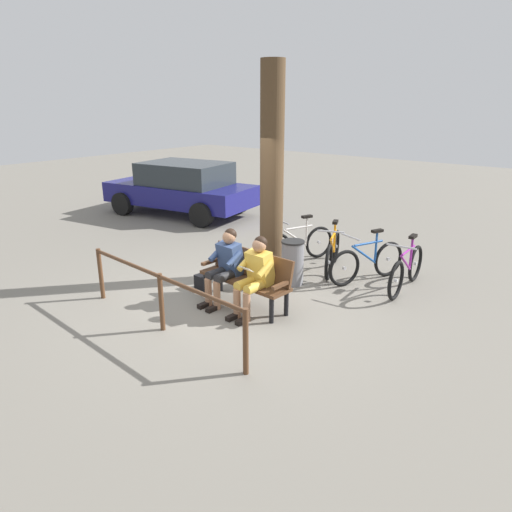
# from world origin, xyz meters

# --- Properties ---
(ground_plane) EXTENTS (40.00, 40.00, 0.00)m
(ground_plane) POSITION_xyz_m (0.00, 0.00, 0.00)
(ground_plane) COLOR slate
(bench) EXTENTS (1.63, 0.59, 0.87)m
(bench) POSITION_xyz_m (-0.26, -0.16, 0.51)
(bench) COLOR #51331E
(bench) RESTS_ON ground
(person_reading) EXTENTS (0.51, 0.78, 1.20)m
(person_reading) POSITION_xyz_m (-0.57, 0.03, 0.66)
(person_reading) COLOR gold
(person_reading) RESTS_ON ground
(person_companion) EXTENTS (0.51, 0.78, 1.20)m
(person_companion) POSITION_xyz_m (0.07, -0.02, 0.66)
(person_companion) COLOR #334772
(person_companion) RESTS_ON ground
(handbag) EXTENTS (0.31, 0.17, 0.24)m
(handbag) POSITION_xyz_m (0.74, -0.15, 0.12)
(handbag) COLOR black
(handbag) RESTS_ON ground
(tree_trunk) EXTENTS (0.41, 0.41, 3.75)m
(tree_trunk) POSITION_xyz_m (0.24, -1.43, 1.88)
(tree_trunk) COLOR #4C3823
(tree_trunk) RESTS_ON ground
(litter_bin) EXTENTS (0.41, 0.41, 0.79)m
(litter_bin) POSITION_xyz_m (-0.32, -1.32, 0.40)
(litter_bin) COLOR slate
(litter_bin) RESTS_ON ground
(bicycle_green) EXTENTS (0.48, 1.68, 0.94)m
(bicycle_green) POSITION_xyz_m (-1.98, -2.31, 0.36)
(bicycle_green) COLOR black
(bicycle_green) RESTS_ON ground
(bicycle_silver) EXTENTS (0.73, 1.58, 0.94)m
(bicycle_silver) POSITION_xyz_m (-1.28, -2.27, 0.36)
(bicycle_silver) COLOR black
(bicycle_silver) RESTS_ON ground
(bicycle_purple) EXTENTS (0.73, 1.58, 0.94)m
(bicycle_purple) POSITION_xyz_m (-0.52, -2.37, 0.36)
(bicycle_purple) COLOR black
(bicycle_purple) RESTS_ON ground
(bicycle_black) EXTENTS (0.70, 1.59, 0.94)m
(bicycle_black) POSITION_xyz_m (0.27, -2.39, 0.36)
(bicycle_black) COLOR black
(bicycle_black) RESTS_ON ground
(railing_fence) EXTENTS (3.36, 0.33, 0.85)m
(railing_fence) POSITION_xyz_m (0.11, 1.28, 0.60)
(railing_fence) COLOR #51331E
(railing_fence) RESTS_ON ground
(parked_car) EXTENTS (4.44, 2.54, 1.47)m
(parked_car) POSITION_xyz_m (5.15, -3.77, 0.77)
(parked_car) COLOR navy
(parked_car) RESTS_ON ground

